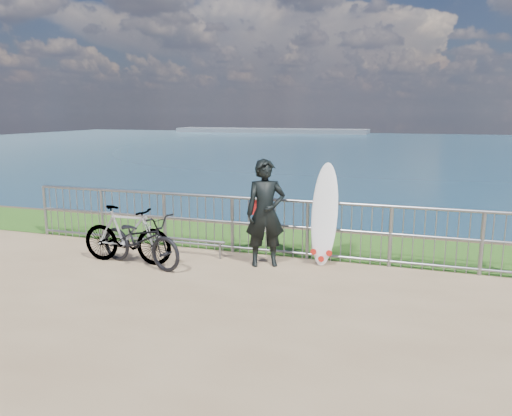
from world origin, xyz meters
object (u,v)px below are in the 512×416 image
(bicycle_near, at_px, (140,240))
(bicycle_far, at_px, (127,235))
(surfer, at_px, (265,213))
(surfboard, at_px, (324,218))

(bicycle_near, relative_size, bicycle_far, 1.04)
(surfer, distance_m, surfboard, 1.07)
(surfboard, bearing_deg, bicycle_far, -162.13)
(bicycle_far, bearing_deg, bicycle_near, -104.55)
(surfer, xyz_separation_m, bicycle_far, (-2.44, -0.67, -0.43))
(surfer, height_order, surfboard, surfer)
(surfboard, height_order, bicycle_near, surfboard)
(surfboard, relative_size, bicycle_far, 1.05)
(surfboard, xyz_separation_m, bicycle_far, (-3.42, -1.10, -0.32))
(bicycle_far, bearing_deg, surfboard, -73.90)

